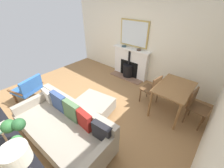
# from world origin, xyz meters

# --- Properties ---
(ground_plane) EXTENTS (5.10, 5.21, 0.01)m
(ground_plane) POSITION_xyz_m (0.00, 0.00, -0.00)
(ground_plane) COLOR olive
(wall_left) EXTENTS (0.12, 5.21, 2.71)m
(wall_left) POSITION_xyz_m (-2.55, 0.00, 1.36)
(wall_left) COLOR silver
(wall_left) RESTS_ON ground
(fireplace) EXTENTS (0.49, 1.36, 1.01)m
(fireplace) POSITION_xyz_m (-2.37, -0.12, 0.44)
(fireplace) COLOR brown
(fireplace) RESTS_ON ground
(mirror_over_mantel) EXTENTS (0.04, 1.00, 0.81)m
(mirror_over_mantel) POSITION_xyz_m (-2.46, -0.12, 1.47)
(mirror_over_mantel) COLOR tan
(mantel_bowl_near) EXTENTS (0.15, 0.15, 0.04)m
(mantel_bowl_near) POSITION_xyz_m (-2.37, -0.42, 1.03)
(mantel_bowl_near) COLOR #334C56
(mantel_bowl_near) RESTS_ON fireplace
(mantel_bowl_far) EXTENTS (0.14, 0.14, 0.05)m
(mantel_bowl_far) POSITION_xyz_m (-2.37, 0.16, 1.04)
(mantel_bowl_far) COLOR #47382D
(mantel_bowl_far) RESTS_ON fireplace
(sofa) EXTENTS (0.99, 2.11, 0.83)m
(sofa) POSITION_xyz_m (0.67, 0.44, 0.35)
(sofa) COLOR #B2B2B7
(sofa) RESTS_ON ground
(ottoman) EXTENTS (0.76, 0.92, 0.38)m
(ottoman) POSITION_xyz_m (-0.26, 0.31, 0.24)
(ottoman) COLOR #B2B2B7
(ottoman) RESTS_ON ground
(armchair_accent) EXTENTS (0.80, 0.73, 0.74)m
(armchair_accent) POSITION_xyz_m (0.57, -1.36, 0.42)
(armchair_accent) COLOR brown
(armchair_accent) RESTS_ON ground
(console_table) EXTENTS (0.32, 1.83, 0.80)m
(console_table) POSITION_xyz_m (1.50, 0.45, 0.70)
(console_table) COLOR black
(console_table) RESTS_ON ground
(table_lamp_far_end) EXTENTS (0.27, 0.27, 0.49)m
(table_lamp_far_end) POSITION_xyz_m (1.50, 1.13, 1.18)
(table_lamp_far_end) COLOR beige
(table_lamp_far_end) RESTS_ON console_table
(potted_plant) EXTENTS (0.52, 0.48, 0.56)m
(potted_plant) POSITION_xyz_m (1.47, 0.71, 1.10)
(potted_plant) COLOR #99704C
(potted_plant) RESTS_ON console_table
(book_stack) EXTENTS (0.24, 0.23, 0.07)m
(book_stack) POSITION_xyz_m (1.49, 0.18, 0.83)
(book_stack) COLOR olive
(book_stack) RESTS_ON console_table
(dining_table) EXTENTS (1.05, 0.72, 0.75)m
(dining_table) POSITION_xyz_m (-1.47, 1.70, 0.65)
(dining_table) COLOR olive
(dining_table) RESTS_ON ground
(dining_chair_near_fireplace) EXTENTS (0.45, 0.45, 0.84)m
(dining_chair_near_fireplace) POSITION_xyz_m (-1.46, 1.20, 0.49)
(dining_chair_near_fireplace) COLOR brown
(dining_chair_near_fireplace) RESTS_ON ground
(dining_chair_by_back_wall) EXTENTS (0.44, 0.44, 0.84)m
(dining_chair_by_back_wall) POSITION_xyz_m (-1.48, 2.20, 0.50)
(dining_chair_by_back_wall) COLOR brown
(dining_chair_by_back_wall) RESTS_ON ground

